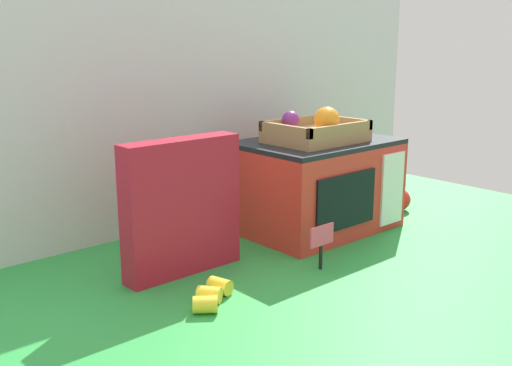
{
  "coord_description": "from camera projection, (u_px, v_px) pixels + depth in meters",
  "views": [
    {
      "loc": [
        -1.0,
        -0.99,
        0.49
      ],
      "look_at": [
        -0.1,
        0.04,
        0.16
      ],
      "focal_mm": 42.05,
      "sensor_mm": 36.0,
      "label": 1
    }
  ],
  "objects": [
    {
      "name": "toy_microwave",
      "position": [
        316.0,
        185.0,
        1.57
      ],
      "size": [
        0.4,
        0.29,
        0.24
      ],
      "color": "red",
      "rests_on": "ground"
    },
    {
      "name": "food_groups_crate",
      "position": [
        316.0,
        132.0,
        1.5
      ],
      "size": [
        0.23,
        0.18,
        0.09
      ],
      "color": "#A37F51",
      "rests_on": "toy_microwave"
    },
    {
      "name": "ground_plane",
      "position": [
        295.0,
        242.0,
        1.48
      ],
      "size": [
        1.7,
        1.7,
        0.0
      ],
      "primitive_type": "plane",
      "color": "green",
      "rests_on": "ground"
    },
    {
      "name": "display_back_panel",
      "position": [
        214.0,
        97.0,
        1.63
      ],
      "size": [
        1.61,
        0.03,
        0.67
      ],
      "primitive_type": "cube",
      "color": "silver",
      "rests_on": "ground"
    },
    {
      "name": "loose_toy_apple",
      "position": [
        401.0,
        200.0,
        1.75
      ],
      "size": [
        0.06,
        0.06,
        0.06
      ],
      "primitive_type": "sphere",
      "color": "red",
      "rests_on": "ground"
    },
    {
      "name": "cookie_set_box",
      "position": [
        182.0,
        207.0,
        1.26
      ],
      "size": [
        0.27,
        0.06,
        0.29
      ],
      "color": "#B2192D",
      "rests_on": "ground"
    },
    {
      "name": "price_sign",
      "position": [
        322.0,
        240.0,
        1.29
      ],
      "size": [
        0.07,
        0.01,
        0.1
      ],
      "color": "black",
      "rests_on": "ground"
    },
    {
      "name": "loose_toy_banana",
      "position": [
        212.0,
        295.0,
        1.14
      ],
      "size": [
        0.12,
        0.1,
        0.03
      ],
      "color": "yellow",
      "rests_on": "ground"
    }
  ]
}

